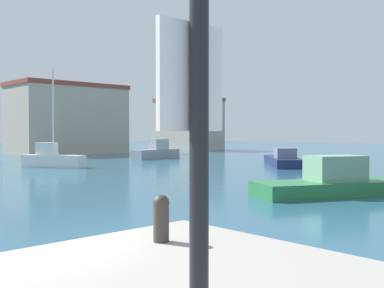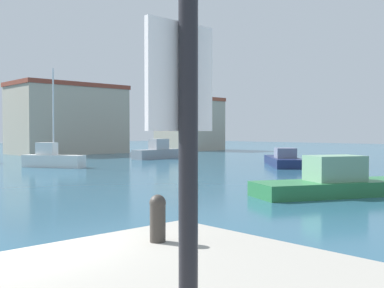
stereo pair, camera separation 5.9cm
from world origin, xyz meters
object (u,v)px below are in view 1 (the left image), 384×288
Objects in this scene: motorboat_grey_behind_lamppost at (157,152)px; mooring_bollard at (161,216)px; motorboat_green_distant_east at (347,183)px; motorboat_navy_far_right at (283,160)px; sailboat_white_center_channel at (52,158)px.

mooring_bollard is at bearing -128.71° from motorboat_grey_behind_lamppost.
motorboat_navy_far_right is at bearing 44.91° from motorboat_green_distant_east.
mooring_bollard is 0.12× the size of motorboat_grey_behind_lamppost.
motorboat_grey_behind_lamppost is at bearing 95.00° from motorboat_navy_far_right.
motorboat_grey_behind_lamppost is 0.64× the size of motorboat_green_distant_east.
sailboat_white_center_channel is 12.97m from motorboat_grey_behind_lamppost.
sailboat_white_center_channel reaches higher than motorboat_grey_behind_lamppost.
mooring_bollard is 0.09× the size of sailboat_white_center_channel.
sailboat_white_center_channel is 22.60m from motorboat_green_distant_east.
motorboat_grey_behind_lamppost is (12.55, 3.27, 0.02)m from sailboat_white_center_channel.
motorboat_green_distant_east is (13.96, 4.74, -0.98)m from mooring_bollard.
sailboat_white_center_channel reaches higher than motorboat_green_distant_east.
mooring_bollard is at bearing -113.59° from sailboat_white_center_channel.
motorboat_green_distant_east is at bearing -112.14° from motorboat_grey_behind_lamppost.
motorboat_navy_far_right is at bearing 32.59° from mooring_bollard.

